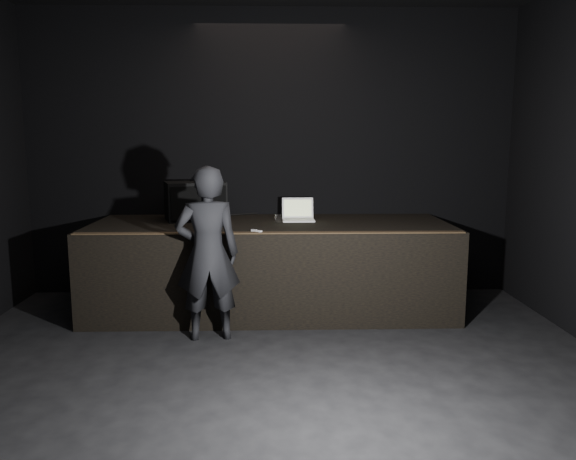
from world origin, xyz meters
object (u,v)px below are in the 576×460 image
Objects in this scene: stage_monitor at (195,201)px; person at (208,254)px; stage_riser at (271,266)px; laptop at (298,215)px; beer_can at (212,222)px.

stage_monitor is 1.31m from person.
stage_riser is 0.68m from laptop.
person is (-0.60, -0.95, 0.34)m from stage_riser.
laptop is (0.32, 0.21, 0.57)m from stage_riser.
laptop is 0.22× the size of person.
laptop is at bearing 32.76° from beer_can.
beer_can is 0.61m from person.
stage_monitor reaches higher than stage_riser.
beer_can is at bearing -96.94° from person.
beer_can is (-0.94, -0.60, 0.01)m from laptop.
laptop reaches higher than stage_riser.
person is (0.02, -0.56, -0.23)m from beer_can.
person is at bearing -122.30° from stage_riser.
stage_monitor is (-0.87, 0.28, 0.72)m from stage_riser.
laptop is 2.49× the size of beer_can.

